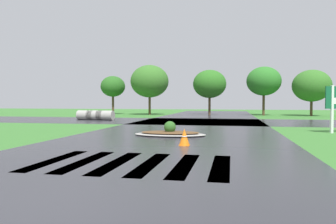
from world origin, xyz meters
The scene contains 8 objects.
ground_plane centered at (0.00, 0.00, -0.05)m, with size 120.00×120.00×0.10m, color #38722D.
asphalt_roadway centered at (0.00, 10.00, 0.00)m, with size 9.81×80.00×0.01m, color #2B2B30.
asphalt_cross_road centered at (0.00, 21.58, 0.00)m, with size 90.00×8.83×0.01m, color #2B2B30.
crosswalk_stripes centered at (0.00, 3.89, 0.00)m, with size 4.95×3.21×0.01m.
median_island centered at (-0.35, 10.72, 0.13)m, with size 3.38×1.86×0.68m.
drainage_pipe_stack centered at (-9.05, 21.81, 0.41)m, with size 3.41×1.14×0.83m.
traffic_cone centered at (0.81, 7.48, 0.30)m, with size 0.40×0.40×0.62m.
background_treeline centered at (2.84, 33.39, 3.69)m, with size 33.28×6.43×5.95m.
Camera 1 is at (2.50, -4.05, 1.61)m, focal length 34.19 mm.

